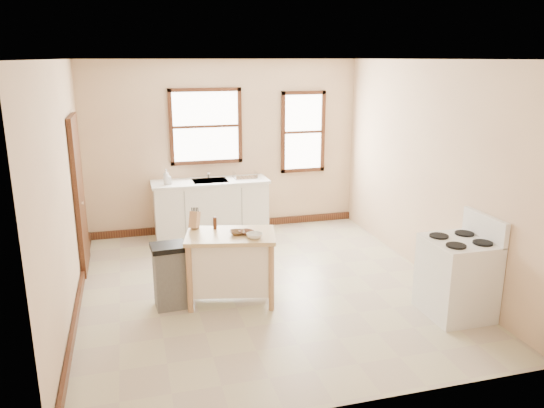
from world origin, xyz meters
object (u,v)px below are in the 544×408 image
Objects in this scene: bowl_b at (246,232)px; soap_bottle_b at (168,179)px; knife_block at (195,220)px; gas_stove at (458,266)px; soap_bottle_a at (166,177)px; dish_rack at (245,176)px; kitchen_island at (231,268)px; bowl_a at (237,233)px; bowl_c at (255,236)px; trash_bin at (170,276)px; pepper_grinder at (215,223)px.

soap_bottle_b is at bearing 105.70° from bowl_b.
gas_stove is (2.74, -1.33, -0.36)m from knife_block.
dish_rack is (1.27, 0.09, -0.07)m from soap_bottle_a.
soap_bottle_a is 2.09m from knife_block.
dish_rack reaches higher than kitchen_island.
bowl_a is 0.96× the size of bowl_c.
knife_block is at bearing 35.58° from trash_bin.
soap_bottle_a is at bearing 106.39° from bowl_b.
trash_bin is 0.66× the size of gas_stove.
kitchen_island is at bearing 156.84° from gas_stove.
bowl_b is at bearing -9.31° from trash_bin.
soap_bottle_a reaches higher than gas_stove.
dish_rack is 0.33× the size of gas_stove.
soap_bottle_b is 2.72m from bowl_c.
soap_bottle_b is at bearing -17.26° from soap_bottle_a.
trash_bin is at bearing -107.10° from knife_block.
trash_bin is (-0.89, 0.08, -0.48)m from bowl_b.
trash_bin is (-0.72, 0.03, -0.04)m from kitchen_island.
kitchen_island is 6.85× the size of pepper_grinder.
bowl_c is (0.16, -0.19, 0.01)m from bowl_a.
dish_rack is 2.60m from bowl_a.
bowl_c reaches higher than kitchen_island.
kitchen_island is at bearing -108.96° from dish_rack.
soap_bottle_b is 2.20m from pepper_grinder.
soap_bottle_a is at bearing -178.63° from dish_rack.
gas_stove is (2.30, -0.98, -0.28)m from bowl_a.
dish_rack reaches higher than bowl_a.
pepper_grinder is (-0.14, 0.23, 0.50)m from kitchen_island.
bowl_c is at bearing -102.94° from dish_rack.
knife_block is at bearing 154.13° from gas_stove.
bowl_b is at bearing -41.02° from pepper_grinder.
dish_rack is 2.64m from kitchen_island.
dish_rack is 1.88× the size of knife_block.
trash_bin is (-0.21, -2.36, -0.63)m from soap_bottle_b.
kitchen_island is 5.62× the size of bowl_c.
knife_block reaches higher than bowl_b.
kitchen_island is at bearing -58.08° from pepper_grinder.
soap_bottle_b is (0.03, 0.00, -0.03)m from soap_bottle_a.
bowl_a is at bearing -14.50° from kitchen_island.
gas_stove is at bearing -71.48° from soap_bottle_a.
knife_block is 0.72m from trash_bin.
kitchen_island is at bearing 152.82° from bowl_a.
dish_rack reaches higher than bowl_b.
knife_block reaches higher than bowl_c.
bowl_a reaches higher than kitchen_island.
knife_block is 1.33× the size of pepper_grinder.
bowl_a is 0.15× the size of gas_stove.
bowl_a is at bearing 156.97° from gas_stove.
pepper_grinder is at bearing -101.55° from soap_bottle_a.
soap_bottle_a reaches higher than knife_block.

